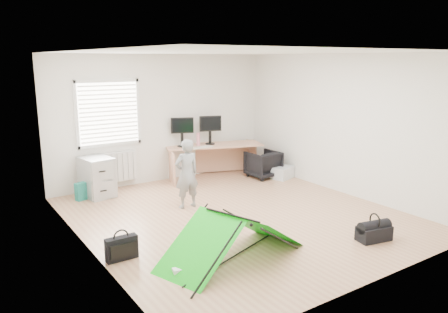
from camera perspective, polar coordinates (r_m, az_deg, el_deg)
ground at (r=7.48m, az=1.72°, el=-7.68°), size 5.50×5.50×0.00m
back_wall at (r=9.47m, az=-7.98°, el=4.94°), size 5.00×0.02×2.70m
window at (r=8.95m, az=-14.85°, el=5.50°), size 1.20×0.06×1.20m
radiator at (r=9.11m, az=-14.38°, el=-1.40°), size 1.00×0.12×0.60m
desk at (r=9.81m, az=-1.32°, el=-0.52°), size 2.25×1.30×0.73m
filing_cabinet at (r=8.72m, az=-16.28°, el=-2.58°), size 0.59×0.73×0.77m
monitor_left at (r=9.52m, az=-5.51°, el=2.69°), size 0.49×0.29×0.47m
monitor_right at (r=9.74m, az=-1.84°, el=2.98°), size 0.50×0.25×0.47m
keyboard at (r=9.39m, az=-2.96°, el=1.22°), size 0.50×0.18×0.02m
thermos at (r=9.63m, az=-3.39°, el=2.28°), size 0.10×0.10×0.28m
office_chair at (r=9.78m, az=5.13°, el=-1.01°), size 0.66×0.68×0.60m
person at (r=7.71m, az=-4.91°, el=-2.26°), size 0.46×0.30×1.24m
kite at (r=5.84m, az=1.07°, el=-10.48°), size 2.13×1.45×0.61m
storage_crate at (r=9.78m, az=7.67°, el=-2.08°), size 0.55×0.45×0.27m
tote_bag at (r=8.65m, az=-17.95°, el=-4.30°), size 0.31×0.20×0.34m
laptop_bag at (r=6.02m, az=-13.23°, el=-11.59°), size 0.42×0.13×0.32m
white_box at (r=5.52m, az=-6.15°, el=-14.85°), size 0.12×0.12×0.10m
duffel_bag at (r=6.82m, az=18.99°, el=-9.47°), size 0.54×0.35×0.22m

